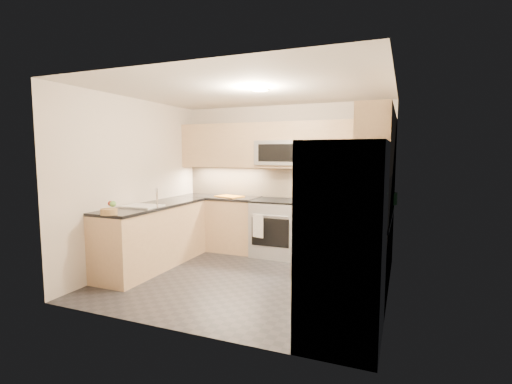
% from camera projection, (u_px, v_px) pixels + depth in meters
% --- Properties ---
extents(floor, '(3.60, 3.20, 0.00)m').
position_uv_depth(floor, '(246.00, 279.00, 5.01)').
color(floor, '#26262C').
rests_on(floor, ground).
extents(ceiling, '(3.60, 3.20, 0.02)m').
position_uv_depth(ceiling, '(246.00, 90.00, 4.75)').
color(ceiling, beige).
rests_on(ceiling, wall_back).
extents(wall_back, '(3.60, 0.02, 2.50)m').
position_uv_depth(wall_back, '(283.00, 179.00, 6.35)').
color(wall_back, beige).
rests_on(wall_back, floor).
extents(wall_front, '(3.60, 0.02, 2.50)m').
position_uv_depth(wall_front, '(177.00, 202.00, 3.40)').
color(wall_front, beige).
rests_on(wall_front, floor).
extents(wall_left, '(0.02, 3.20, 2.50)m').
position_uv_depth(wall_left, '(136.00, 183.00, 5.55)').
color(wall_left, beige).
rests_on(wall_left, floor).
extents(wall_right, '(0.02, 3.20, 2.50)m').
position_uv_depth(wall_right, '(391.00, 192.00, 4.21)').
color(wall_right, beige).
rests_on(wall_right, floor).
extents(base_cab_back_left, '(1.42, 0.60, 0.90)m').
position_uv_depth(base_cab_back_left, '(219.00, 224.00, 6.57)').
color(base_cab_back_left, tan).
rests_on(base_cab_back_left, floor).
extents(base_cab_back_right, '(1.42, 0.60, 0.90)m').
position_uv_depth(base_cab_back_right, '(344.00, 234.00, 5.76)').
color(base_cab_back_right, tan).
rests_on(base_cab_back_right, floor).
extents(base_cab_right, '(0.60, 1.70, 0.90)m').
position_uv_depth(base_cab_right, '(363.00, 255.00, 4.54)').
color(base_cab_right, tan).
rests_on(base_cab_right, floor).
extents(base_cab_peninsula, '(0.60, 2.00, 0.90)m').
position_uv_depth(base_cab_peninsula, '(154.00, 237.00, 5.52)').
color(base_cab_peninsula, tan).
rests_on(base_cab_peninsula, floor).
extents(countertop_back_left, '(1.42, 0.63, 0.04)m').
position_uv_depth(countertop_back_left, '(219.00, 197.00, 6.52)').
color(countertop_back_left, black).
rests_on(countertop_back_left, base_cab_back_left).
extents(countertop_back_right, '(1.42, 0.63, 0.04)m').
position_uv_depth(countertop_back_right, '(345.00, 204.00, 5.71)').
color(countertop_back_right, black).
rests_on(countertop_back_right, base_cab_back_right).
extents(countertop_right, '(0.63, 1.70, 0.04)m').
position_uv_depth(countertop_right, '(364.00, 217.00, 4.49)').
color(countertop_right, black).
rests_on(countertop_right, base_cab_right).
extents(countertop_peninsula, '(0.63, 2.00, 0.04)m').
position_uv_depth(countertop_peninsula, '(153.00, 206.00, 5.47)').
color(countertop_peninsula, black).
rests_on(countertop_peninsula, base_cab_peninsula).
extents(upper_cab_back, '(3.60, 0.35, 0.75)m').
position_uv_depth(upper_cab_back, '(280.00, 145.00, 6.13)').
color(upper_cab_back, tan).
rests_on(upper_cab_back, wall_back).
extents(upper_cab_right, '(0.35, 1.95, 0.75)m').
position_uv_depth(upper_cab_right, '(378.00, 142.00, 4.47)').
color(upper_cab_right, tan).
rests_on(upper_cab_right, wall_right).
extents(backsplash_back, '(3.60, 0.01, 0.51)m').
position_uv_depth(backsplash_back, '(283.00, 182.00, 6.36)').
color(backsplash_back, tan).
rests_on(backsplash_back, wall_back).
extents(backsplash_right, '(0.01, 2.30, 0.51)m').
position_uv_depth(backsplash_right, '(392.00, 193.00, 4.63)').
color(backsplash_right, tan).
rests_on(backsplash_right, wall_right).
extents(gas_range, '(0.76, 0.65, 0.91)m').
position_uv_depth(gas_range, '(277.00, 228.00, 6.14)').
color(gas_range, '#A7AAB0').
rests_on(gas_range, floor).
extents(range_cooktop, '(0.76, 0.65, 0.03)m').
position_uv_depth(range_cooktop, '(277.00, 201.00, 6.09)').
color(range_cooktop, black).
rests_on(range_cooktop, gas_range).
extents(oven_door_glass, '(0.62, 0.02, 0.45)m').
position_uv_depth(oven_door_glass, '(270.00, 232.00, 5.83)').
color(oven_door_glass, black).
rests_on(oven_door_glass, gas_range).
extents(oven_handle, '(0.60, 0.02, 0.02)m').
position_uv_depth(oven_handle, '(270.00, 216.00, 5.79)').
color(oven_handle, '#B2B5BA').
rests_on(oven_handle, gas_range).
extents(microwave, '(0.76, 0.40, 0.40)m').
position_uv_depth(microwave, '(280.00, 153.00, 6.12)').
color(microwave, gray).
rests_on(microwave, upper_cab_back).
extents(microwave_door, '(0.60, 0.01, 0.28)m').
position_uv_depth(microwave_door, '(276.00, 153.00, 5.93)').
color(microwave_door, black).
rests_on(microwave_door, microwave).
extents(refrigerator, '(0.70, 0.90, 1.80)m').
position_uv_depth(refrigerator, '(343.00, 242.00, 3.32)').
color(refrigerator, gray).
rests_on(refrigerator, floor).
extents(fridge_handle_left, '(0.02, 0.02, 1.20)m').
position_uv_depth(fridge_handle_left, '(298.00, 238.00, 3.28)').
color(fridge_handle_left, '#B2B5BA').
rests_on(fridge_handle_left, refrigerator).
extents(fridge_handle_right, '(0.02, 0.02, 1.20)m').
position_uv_depth(fridge_handle_right, '(308.00, 230.00, 3.61)').
color(fridge_handle_right, '#B2B5BA').
rests_on(fridge_handle_right, refrigerator).
extents(sink_basin, '(0.52, 0.38, 0.16)m').
position_uv_depth(sink_basin, '(142.00, 211.00, 5.24)').
color(sink_basin, white).
rests_on(sink_basin, base_cab_peninsula).
extents(faucet, '(0.03, 0.03, 0.28)m').
position_uv_depth(faucet, '(157.00, 198.00, 5.13)').
color(faucet, silver).
rests_on(faucet, countertop_peninsula).
extents(utensil_bowl, '(0.32, 0.32, 0.18)m').
position_uv_depth(utensil_bowl, '(386.00, 198.00, 5.50)').
color(utensil_bowl, green).
rests_on(utensil_bowl, countertop_back_right).
extents(cutting_board, '(0.53, 0.45, 0.01)m').
position_uv_depth(cutting_board, '(229.00, 196.00, 6.44)').
color(cutting_board, '#C47112').
rests_on(cutting_board, countertop_back_left).
extents(fruit_basket, '(0.26, 0.26, 0.07)m').
position_uv_depth(fruit_basket, '(109.00, 212.00, 4.56)').
color(fruit_basket, '#A5824D').
rests_on(fruit_basket, countertop_peninsula).
extents(fruit_apple, '(0.07, 0.07, 0.07)m').
position_uv_depth(fruit_apple, '(111.00, 204.00, 4.72)').
color(fruit_apple, '#A02012').
rests_on(fruit_apple, fruit_basket).
extents(fruit_pear, '(0.08, 0.08, 0.08)m').
position_uv_depth(fruit_pear, '(113.00, 204.00, 4.68)').
color(fruit_pear, '#62A346').
rests_on(fruit_pear, fruit_basket).
extents(dish_towel_check, '(0.20, 0.07, 0.38)m').
position_uv_depth(dish_towel_check, '(258.00, 226.00, 5.86)').
color(dish_towel_check, white).
rests_on(dish_towel_check, oven_handle).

